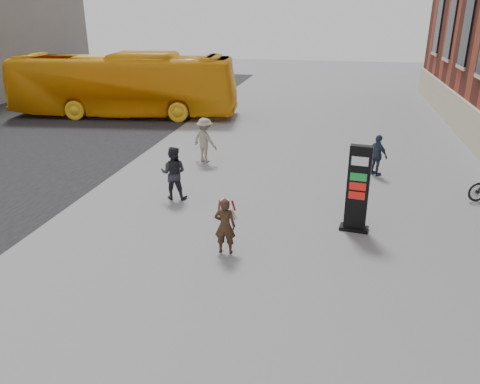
% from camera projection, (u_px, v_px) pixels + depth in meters
% --- Properties ---
extents(ground, '(100.00, 100.00, 0.00)m').
position_uv_depth(ground, '(203.00, 244.00, 12.81)').
color(ground, '#9E9EA3').
extents(info_pylon, '(0.86, 0.51, 2.54)m').
position_uv_depth(info_pylon, '(358.00, 189.00, 13.15)').
color(info_pylon, black).
rests_on(info_pylon, ground).
extents(woman, '(0.58, 0.53, 1.54)m').
position_uv_depth(woman, '(225.00, 225.00, 12.08)').
color(woman, '#382817').
rests_on(woman, ground).
extents(bus, '(13.47, 4.67, 3.67)m').
position_uv_depth(bus, '(124.00, 85.00, 27.46)').
color(bus, '#F0A913').
rests_on(bus, road).
extents(pedestrian_a, '(0.93, 0.75, 1.80)m').
position_uv_depth(pedestrian_a, '(173.00, 173.00, 15.56)').
color(pedestrian_a, '#24262D').
rests_on(pedestrian_a, ground).
extents(pedestrian_b, '(1.38, 1.16, 1.85)m').
position_uv_depth(pedestrian_b, '(205.00, 140.00, 19.36)').
color(pedestrian_b, gray).
rests_on(pedestrian_b, ground).
extents(pedestrian_c, '(0.92, 0.94, 1.58)m').
position_uv_depth(pedestrian_c, '(377.00, 155.00, 17.82)').
color(pedestrian_c, '#2C3B53').
rests_on(pedestrian_c, ground).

